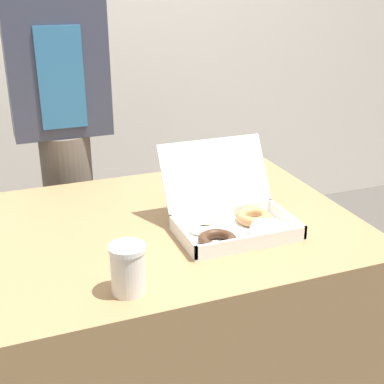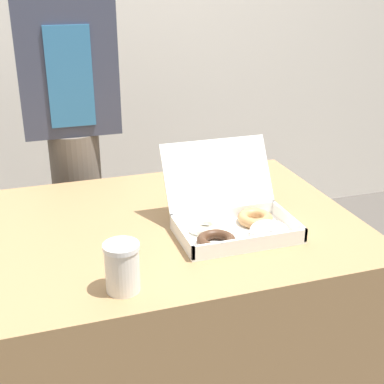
# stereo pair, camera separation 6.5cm
# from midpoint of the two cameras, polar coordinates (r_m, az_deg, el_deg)

# --- Properties ---
(table) EXTENTS (1.12, 0.82, 0.71)m
(table) POSITION_cam_midpoint_polar(r_m,az_deg,el_deg) (1.73, -4.28, -14.05)
(table) COLOR #99754C
(table) RESTS_ON ground_plane
(donut_box) EXTENTS (0.32, 0.32, 0.22)m
(donut_box) POSITION_cam_midpoint_polar(r_m,az_deg,el_deg) (1.48, 3.31, -2.92)
(donut_box) COLOR white
(donut_box) RESTS_ON table
(coffee_cup) EXTENTS (0.08, 0.08, 0.12)m
(coffee_cup) POSITION_cam_midpoint_polar(r_m,az_deg,el_deg) (1.21, -8.40, -8.13)
(coffee_cup) COLOR silver
(coffee_cup) RESTS_ON table
(person_customer) EXTENTS (0.34, 0.21, 1.59)m
(person_customer) POSITION_cam_midpoint_polar(r_m,az_deg,el_deg) (2.00, -14.66, 8.02)
(person_customer) COLOR #665B51
(person_customer) RESTS_ON ground_plane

